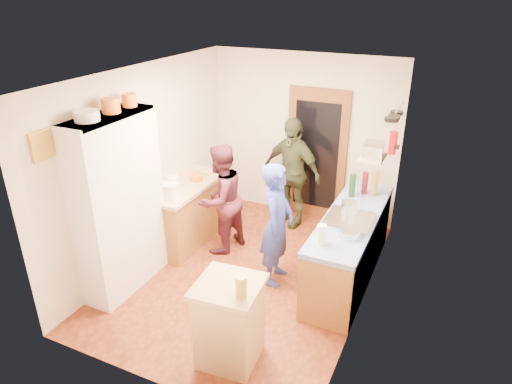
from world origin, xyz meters
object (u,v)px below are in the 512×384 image
Objects in this scene: right_counter_base at (349,249)px; person_left at (224,199)px; person_hob at (279,226)px; hutch_body at (119,205)px; person_back at (292,173)px; island_base at (230,324)px.

right_counter_base is 1.40× the size of person_left.
person_hob is 1.07m from person_left.
hutch_body reaches higher than person_hob.
person_back is at bearing 138.25° from right_counter_base.
right_counter_base is at bearing -66.72° from person_hob.
hutch_body reaches higher than island_base.
hutch_body is 2.00m from island_base.
person_left is at bearing -102.37° from person_back.
person_left is (-1.06, 1.86, 0.36)m from island_base.
person_hob reaches higher than right_counter_base.
island_base is 1.50m from person_hob.
person_hob is at bearing 26.15° from hutch_body.
island_base is (-0.71, -1.91, 0.01)m from right_counter_base.
island_base reaches higher than right_counter_base.
right_counter_base is 1.67m from person_back.
person_left is at bearing 60.28° from person_hob.
hutch_body is at bearing -104.05° from person_back.
hutch_body is 1.28× the size of person_back.
person_left reaches higher than right_counter_base.
hutch_body reaches higher than person_back.
island_base is at bearing -66.09° from person_back.
person_back is (0.57, 1.12, 0.08)m from person_left.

